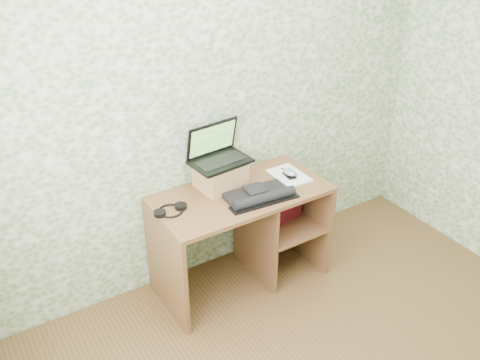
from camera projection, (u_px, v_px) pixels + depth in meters
wall_back at (216, 102)px, 3.58m from camera, size 3.50×0.00×3.50m
desk at (248, 220)px, 3.81m from camera, size 1.20×0.60×0.75m
riser at (221, 175)px, 3.65m from camera, size 0.33×0.28×0.18m
laptop at (217, 152)px, 3.61m from camera, size 0.41×0.31×0.26m
keyboard at (259, 195)px, 3.55m from camera, size 0.49×0.28×0.07m
headphones at (170, 210)px, 3.41m from camera, size 0.23×0.17×0.03m
notepad at (289, 176)px, 3.81m from camera, size 0.21×0.30×0.01m
mouse at (290, 174)px, 3.79m from camera, size 0.09×0.12×0.04m
pen at (289, 171)px, 3.84m from camera, size 0.05×0.14×0.01m
red_box at (287, 203)px, 3.91m from camera, size 0.25×0.11×0.29m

